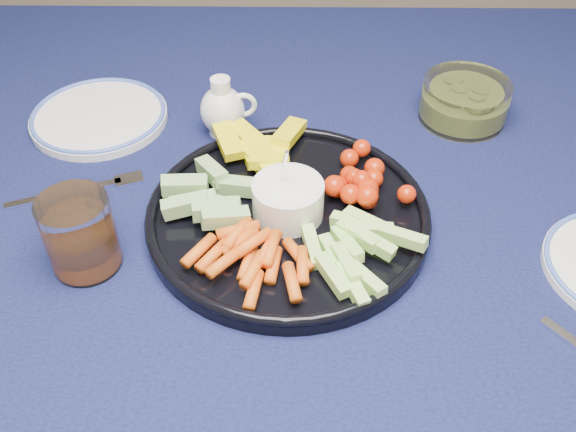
{
  "coord_description": "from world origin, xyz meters",
  "views": [
    {
      "loc": [
        -0.05,
        -0.68,
        1.31
      ],
      "look_at": [
        -0.05,
        -0.09,
        0.76
      ],
      "focal_mm": 40.0,
      "sensor_mm": 36.0,
      "label": 1
    }
  ],
  "objects_px": {
    "crudite_platter": "(286,211)",
    "dining_table": "(326,225)",
    "side_plate_extra": "(99,116)",
    "pickle_bowl": "(464,103)",
    "juice_tumbler": "(81,238)",
    "creamer_pitcher": "(223,110)"
  },
  "relations": [
    {
      "from": "crudite_platter",
      "to": "dining_table",
      "type": "bearing_deg",
      "value": 57.17
    },
    {
      "from": "crudite_platter",
      "to": "side_plate_extra",
      "type": "xyz_separation_m",
      "value": [
        -0.29,
        0.22,
        -0.01
      ]
    },
    {
      "from": "side_plate_extra",
      "to": "pickle_bowl",
      "type": "bearing_deg",
      "value": 1.59
    },
    {
      "from": "pickle_bowl",
      "to": "juice_tumbler",
      "type": "relative_size",
      "value": 1.36
    },
    {
      "from": "side_plate_extra",
      "to": "juice_tumbler",
      "type": "bearing_deg",
      "value": -79.68
    },
    {
      "from": "dining_table",
      "to": "pickle_bowl",
      "type": "relative_size",
      "value": 12.64
    },
    {
      "from": "dining_table",
      "to": "creamer_pitcher",
      "type": "xyz_separation_m",
      "value": [
        -0.15,
        0.11,
        0.13
      ]
    },
    {
      "from": "creamer_pitcher",
      "to": "pickle_bowl",
      "type": "bearing_deg",
      "value": 6.54
    },
    {
      "from": "creamer_pitcher",
      "to": "side_plate_extra",
      "type": "height_order",
      "value": "creamer_pitcher"
    },
    {
      "from": "dining_table",
      "to": "crudite_platter",
      "type": "distance_m",
      "value": 0.15
    },
    {
      "from": "crudite_platter",
      "to": "juice_tumbler",
      "type": "relative_size",
      "value": 3.7
    },
    {
      "from": "dining_table",
      "to": "side_plate_extra",
      "type": "distance_m",
      "value": 0.38
    },
    {
      "from": "pickle_bowl",
      "to": "side_plate_extra",
      "type": "relative_size",
      "value": 0.64
    },
    {
      "from": "pickle_bowl",
      "to": "side_plate_extra",
      "type": "bearing_deg",
      "value": -178.41
    },
    {
      "from": "dining_table",
      "to": "crudite_platter",
      "type": "relative_size",
      "value": 4.67
    },
    {
      "from": "crudite_platter",
      "to": "side_plate_extra",
      "type": "relative_size",
      "value": 1.73
    },
    {
      "from": "crudite_platter",
      "to": "creamer_pitcher",
      "type": "bearing_deg",
      "value": 115.57
    },
    {
      "from": "pickle_bowl",
      "to": "creamer_pitcher",
      "type": "bearing_deg",
      "value": -173.46
    },
    {
      "from": "juice_tumbler",
      "to": "pickle_bowl",
      "type": "bearing_deg",
      "value": 31.78
    },
    {
      "from": "pickle_bowl",
      "to": "juice_tumbler",
      "type": "distance_m",
      "value": 0.59
    },
    {
      "from": "pickle_bowl",
      "to": "juice_tumbler",
      "type": "xyz_separation_m",
      "value": [
        -0.5,
        -0.31,
        0.01
      ]
    },
    {
      "from": "creamer_pitcher",
      "to": "side_plate_extra",
      "type": "relative_size",
      "value": 0.44
    }
  ]
}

